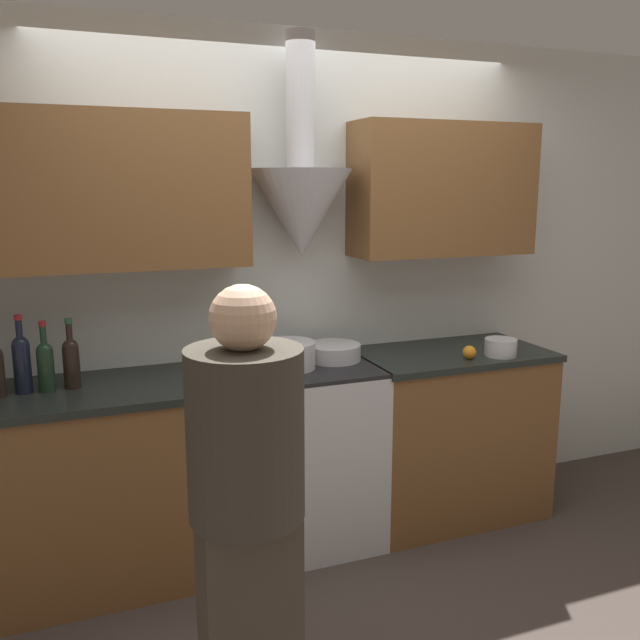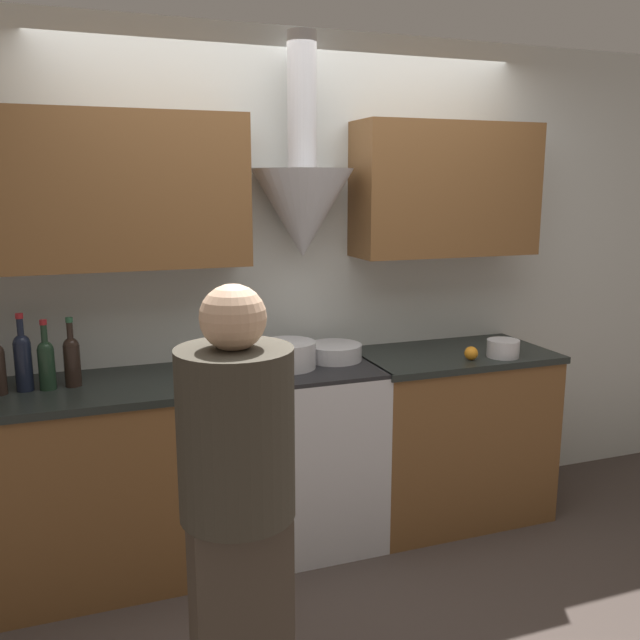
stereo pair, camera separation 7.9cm
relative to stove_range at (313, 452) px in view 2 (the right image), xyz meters
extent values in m
plane|color=#423833|center=(0.00, -0.35, -0.47)|extent=(12.00, 12.00, 0.00)
cube|color=silver|center=(0.00, 0.33, 0.83)|extent=(8.40, 0.06, 2.60)
cone|color=silver|center=(0.00, 0.16, 1.21)|extent=(0.51, 0.51, 0.44)
cylinder|color=silver|center=(0.00, 0.16, 1.76)|extent=(0.14, 0.14, 0.64)
cube|color=brown|center=(-1.06, 0.15, 1.33)|extent=(1.52, 0.32, 0.70)
cube|color=brown|center=(0.81, 0.15, 1.33)|extent=(1.01, 0.32, 0.70)
cube|color=brown|center=(-1.06, 0.00, -0.02)|extent=(1.52, 0.60, 0.90)
cube|color=black|center=(-1.06, 0.00, 0.45)|extent=(1.55, 0.62, 0.03)
cube|color=brown|center=(0.81, 0.00, -0.02)|extent=(1.01, 0.60, 0.90)
cube|color=black|center=(0.81, 0.00, 0.45)|extent=(1.04, 0.62, 0.03)
cube|color=silver|center=(0.00, 0.00, -0.01)|extent=(0.60, 0.60, 0.92)
cube|color=black|center=(0.00, -0.30, -0.05)|extent=(0.42, 0.01, 0.41)
cube|color=black|center=(0.00, 0.00, 0.46)|extent=(0.60, 0.60, 0.02)
cube|color=silver|center=(0.00, 0.27, 0.40)|extent=(0.60, 0.06, 0.10)
cylinder|color=black|center=(-1.33, 0.03, 0.57)|extent=(0.07, 0.07, 0.22)
sphere|color=black|center=(-1.33, 0.03, 0.68)|extent=(0.07, 0.07, 0.07)
cylinder|color=black|center=(-1.33, 0.03, 0.74)|extent=(0.03, 0.03, 0.09)
cylinder|color=maroon|center=(-1.33, 0.03, 0.80)|extent=(0.03, 0.03, 0.02)
cylinder|color=black|center=(-1.24, 0.01, 0.56)|extent=(0.07, 0.07, 0.18)
sphere|color=black|center=(-1.24, 0.01, 0.65)|extent=(0.07, 0.07, 0.07)
cylinder|color=black|center=(-1.24, 0.01, 0.71)|extent=(0.03, 0.03, 0.09)
cylinder|color=maroon|center=(-1.24, 0.01, 0.77)|extent=(0.03, 0.03, 0.02)
cylinder|color=black|center=(-1.13, 0.03, 0.56)|extent=(0.07, 0.07, 0.19)
sphere|color=black|center=(-1.13, 0.03, 0.65)|extent=(0.07, 0.07, 0.07)
cylinder|color=black|center=(-1.13, 0.03, 0.71)|extent=(0.03, 0.03, 0.09)
cylinder|color=#234C33|center=(-1.13, 0.03, 0.77)|extent=(0.03, 0.03, 0.02)
cylinder|color=silver|center=(-0.14, -0.01, 0.53)|extent=(0.28, 0.28, 0.13)
cylinder|color=silver|center=(0.14, 0.06, 0.51)|extent=(0.28, 0.28, 0.08)
sphere|color=orange|center=(0.80, -0.18, 0.50)|extent=(0.07, 0.07, 0.07)
cylinder|color=silver|center=(0.99, -0.19, 0.51)|extent=(0.17, 0.17, 0.09)
cube|color=#473D33|center=(-0.66, -1.16, -0.07)|extent=(0.31, 0.20, 0.81)
cylinder|color=#3D382D|center=(-0.66, -1.16, 0.60)|extent=(0.36, 0.36, 0.54)
sphere|color=#E0B28E|center=(-0.66, -1.16, 0.97)|extent=(0.20, 0.20, 0.20)
camera|label=1|loc=(-1.16, -3.08, 1.36)|focal=38.00mm
camera|label=2|loc=(-1.08, -3.10, 1.36)|focal=38.00mm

